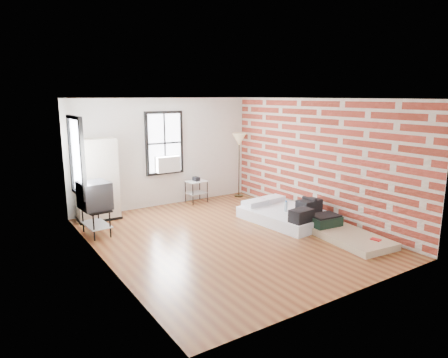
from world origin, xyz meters
TOP-DOWN VIEW (x-y plane):
  - ground at (0.00, 0.00)m, footprint 6.00×6.00m
  - room_shell at (0.23, 0.36)m, footprint 5.02×6.02m
  - mattress_main at (1.75, 0.11)m, footprint 1.63×2.09m
  - mattress_bare at (1.94, -1.35)m, footprint 1.08×1.82m
  - wardrobe at (-1.88, 2.65)m, footprint 0.99×0.59m
  - side_table at (0.79, 2.72)m, footprint 0.57×0.48m
  - floor_lamp at (2.15, 2.65)m, footprint 0.39×0.39m
  - tv_stand at (-2.21, 1.61)m, footprint 0.61×0.83m

SIDE VIEW (x-z plane):
  - ground at x=0.00m, z-range 0.00..0.00m
  - mattress_bare at x=1.94m, z-range -0.07..0.30m
  - mattress_main at x=1.75m, z-range -0.14..0.49m
  - side_table at x=0.79m, z-range 0.13..0.83m
  - tv_stand at x=-2.21m, z-range 0.25..1.38m
  - wardrobe at x=-1.88m, z-range 0.00..1.90m
  - floor_lamp at x=2.15m, z-range 0.66..2.47m
  - room_shell at x=0.23m, z-range 0.33..3.14m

